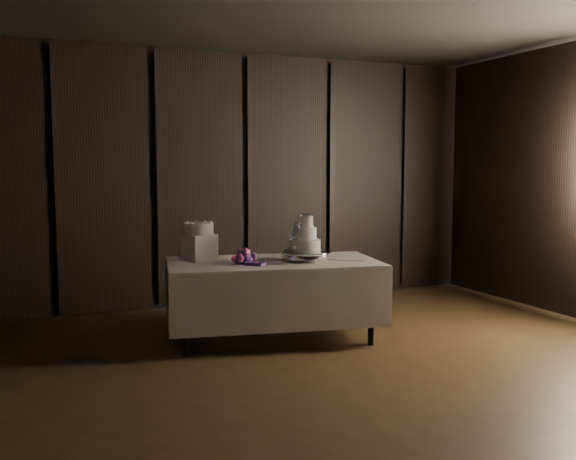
{
  "coord_description": "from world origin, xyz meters",
  "views": [
    {
      "loc": [
        -2.54,
        -3.89,
        1.65
      ],
      "look_at": [
        -0.22,
        1.72,
        1.05
      ],
      "focal_mm": 40.0,
      "sensor_mm": 36.0,
      "label": 1
    }
  ],
  "objects_px": {
    "cake_stand": "(305,256)",
    "box_pedestal": "(199,248)",
    "display_table": "(273,297)",
    "wedding_cake": "(304,237)",
    "small_cake": "(199,229)",
    "bouquet": "(245,257)"
  },
  "relations": [
    {
      "from": "cake_stand",
      "to": "box_pedestal",
      "type": "xyz_separation_m",
      "value": [
        -0.93,
        0.4,
        0.08
      ]
    },
    {
      "from": "display_table",
      "to": "cake_stand",
      "type": "relative_size",
      "value": 4.42
    },
    {
      "from": "wedding_cake",
      "to": "box_pedestal",
      "type": "xyz_separation_m",
      "value": [
        -0.91,
        0.41,
        -0.1
      ]
    },
    {
      "from": "display_table",
      "to": "wedding_cake",
      "type": "distance_m",
      "value": 0.64
    },
    {
      "from": "wedding_cake",
      "to": "box_pedestal",
      "type": "height_order",
      "value": "wedding_cake"
    },
    {
      "from": "display_table",
      "to": "cake_stand",
      "type": "distance_m",
      "value": 0.49
    },
    {
      "from": "cake_stand",
      "to": "wedding_cake",
      "type": "relative_size",
      "value": 1.42
    },
    {
      "from": "box_pedestal",
      "to": "small_cake",
      "type": "distance_m",
      "value": 0.18
    },
    {
      "from": "cake_stand",
      "to": "bouquet",
      "type": "bearing_deg",
      "value": 176.55
    },
    {
      "from": "display_table",
      "to": "box_pedestal",
      "type": "height_order",
      "value": "box_pedestal"
    },
    {
      "from": "small_cake",
      "to": "display_table",
      "type": "bearing_deg",
      "value": -24.8
    },
    {
      "from": "wedding_cake",
      "to": "bouquet",
      "type": "height_order",
      "value": "wedding_cake"
    },
    {
      "from": "small_cake",
      "to": "cake_stand",
      "type": "bearing_deg",
      "value": -22.99
    },
    {
      "from": "display_table",
      "to": "wedding_cake",
      "type": "bearing_deg",
      "value": -13.0
    },
    {
      "from": "bouquet",
      "to": "cake_stand",
      "type": "bearing_deg",
      "value": -3.45
    },
    {
      "from": "wedding_cake",
      "to": "box_pedestal",
      "type": "relative_size",
      "value": 1.31
    },
    {
      "from": "cake_stand",
      "to": "wedding_cake",
      "type": "height_order",
      "value": "wedding_cake"
    },
    {
      "from": "bouquet",
      "to": "small_cake",
      "type": "relative_size",
      "value": 1.36
    },
    {
      "from": "wedding_cake",
      "to": "bouquet",
      "type": "relative_size",
      "value": 0.9
    },
    {
      "from": "bouquet",
      "to": "box_pedestal",
      "type": "height_order",
      "value": "box_pedestal"
    },
    {
      "from": "bouquet",
      "to": "small_cake",
      "type": "bearing_deg",
      "value": 133.54
    },
    {
      "from": "small_cake",
      "to": "bouquet",
      "type": "bearing_deg",
      "value": -46.46
    }
  ]
}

